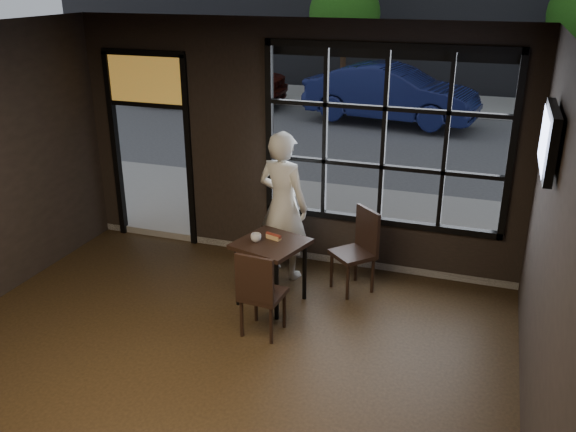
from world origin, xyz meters
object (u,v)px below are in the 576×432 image
at_px(cafe_table, 271,272).
at_px(chair_near, 263,291).
at_px(man, 283,205).
at_px(navy_car, 391,93).

xyz_separation_m(cafe_table, chair_near, (0.15, -0.65, 0.10)).
height_order(man, navy_car, man).
distance_m(cafe_table, chair_near, 0.68).
height_order(cafe_table, man, man).
relative_size(cafe_table, navy_car, 0.18).
bearing_deg(man, cafe_table, 113.90).
bearing_deg(chair_near, cafe_table, -72.84).
relative_size(cafe_table, man, 0.41).
bearing_deg(navy_car, man, -170.37).
relative_size(man, navy_car, 0.44).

